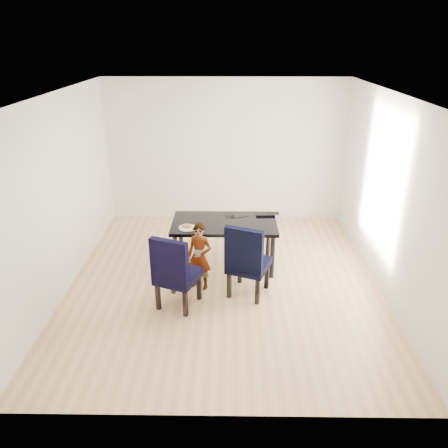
{
  "coord_description": "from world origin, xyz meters",
  "views": [
    {
      "loc": [
        0.08,
        -5.63,
        3.39
      ],
      "look_at": [
        0.0,
        0.2,
        0.85
      ],
      "focal_mm": 35.0,
      "sensor_mm": 36.0,
      "label": 1
    }
  ],
  "objects_px": {
    "chair_left": "(178,270)",
    "chair_right": "(249,259)",
    "plate": "(187,228)",
    "laptop": "(267,213)",
    "dining_table": "(224,244)",
    "child": "(200,256)"
  },
  "relations": [
    {
      "from": "chair_right",
      "to": "child",
      "type": "xyz_separation_m",
      "value": [
        -0.69,
        0.14,
        -0.04
      ]
    },
    {
      "from": "chair_left",
      "to": "chair_right",
      "type": "distance_m",
      "value": 1.0
    },
    {
      "from": "dining_table",
      "to": "chair_left",
      "type": "distance_m",
      "value": 1.26
    },
    {
      "from": "chair_right",
      "to": "dining_table",
      "type": "bearing_deg",
      "value": 135.11
    },
    {
      "from": "child",
      "to": "chair_right",
      "type": "bearing_deg",
      "value": 8.79
    },
    {
      "from": "chair_left",
      "to": "plate",
      "type": "xyz_separation_m",
      "value": [
        0.05,
        0.86,
        0.23
      ]
    },
    {
      "from": "child",
      "to": "plate",
      "type": "height_order",
      "value": "child"
    },
    {
      "from": "plate",
      "to": "laptop",
      "type": "bearing_deg",
      "value": 25.37
    },
    {
      "from": "plate",
      "to": "chair_right",
      "type": "bearing_deg",
      "value": -32.11
    },
    {
      "from": "chair_left",
      "to": "child",
      "type": "bearing_deg",
      "value": 81.09
    },
    {
      "from": "child",
      "to": "laptop",
      "type": "relative_size",
      "value": 2.68
    },
    {
      "from": "dining_table",
      "to": "laptop",
      "type": "distance_m",
      "value": 0.86
    },
    {
      "from": "chair_left",
      "to": "laptop",
      "type": "bearing_deg",
      "value": 69.61
    },
    {
      "from": "plate",
      "to": "laptop",
      "type": "xyz_separation_m",
      "value": [
        1.23,
        0.58,
        0.01
      ]
    },
    {
      "from": "plate",
      "to": "laptop",
      "type": "relative_size",
      "value": 0.7
    },
    {
      "from": "chair_left",
      "to": "chair_right",
      "type": "height_order",
      "value": "chair_right"
    },
    {
      "from": "chair_left",
      "to": "plate",
      "type": "bearing_deg",
      "value": 107.63
    },
    {
      "from": "laptop",
      "to": "dining_table",
      "type": "bearing_deg",
      "value": 23.29
    },
    {
      "from": "chair_left",
      "to": "chair_right",
      "type": "bearing_deg",
      "value": 38.68
    },
    {
      "from": "chair_left",
      "to": "plate",
      "type": "distance_m",
      "value": 0.9
    },
    {
      "from": "plate",
      "to": "laptop",
      "type": "distance_m",
      "value": 1.36
    },
    {
      "from": "chair_left",
      "to": "chair_right",
      "type": "relative_size",
      "value": 0.98
    }
  ]
}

